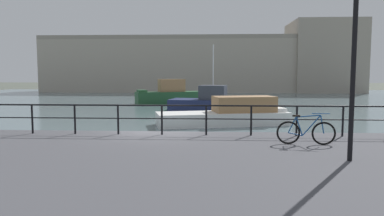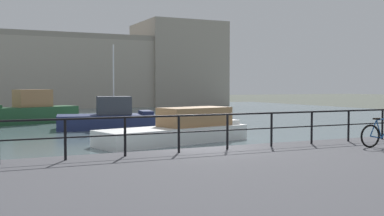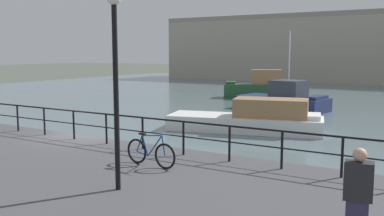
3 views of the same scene
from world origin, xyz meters
TOP-DOWN VIEW (x-y plane):
  - ground_plane at (0.00, 0.00)m, footprint 240.00×240.00m
  - water_basin at (0.00, 30.20)m, footprint 80.00×60.00m
  - quay_promenade at (0.00, -6.50)m, footprint 56.00×13.00m
  - harbor_building at (5.20, 52.51)m, footprint 55.33×11.42m
  - moored_red_daysailer at (1.89, 18.41)m, footprint 6.92×4.03m
  - moored_white_yacht at (-2.37, 25.49)m, footprint 7.57×4.67m
  - moored_blue_motorboat at (3.25, 9.28)m, footprint 8.56×4.36m
  - quay_railing at (-0.46, -0.75)m, footprint 23.83×0.07m
  - parked_bicycle at (4.99, -2.36)m, footprint 1.77×0.22m
  - quay_lamp_post at (5.56, -4.40)m, footprint 0.32×0.32m

SIDE VIEW (x-z plane):
  - ground_plane at x=0.00m, z-range 0.00..0.00m
  - water_basin at x=0.00m, z-range 0.00..0.01m
  - quay_promenade at x=0.00m, z-range 0.00..1.05m
  - moored_blue_motorboat at x=3.25m, z-range -0.21..1.58m
  - moored_red_daysailer at x=1.89m, z-range -2.11..3.64m
  - moored_white_yacht at x=-2.37m, z-range -0.38..2.27m
  - parked_bicycle at x=4.99m, z-range 0.94..1.93m
  - quay_railing at x=-0.46m, z-range 1.24..2.32m
  - quay_lamp_post at x=5.56m, z-range 1.68..6.21m
  - harbor_building at x=5.20m, z-range -1.23..11.09m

